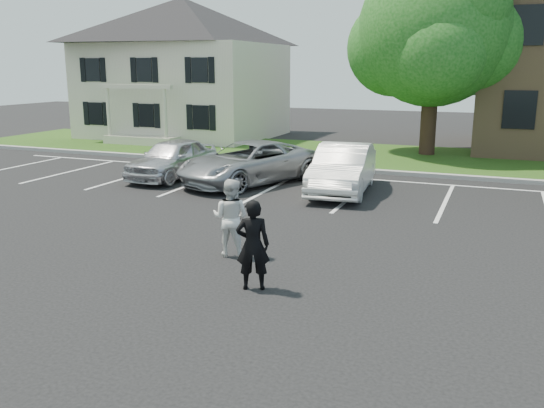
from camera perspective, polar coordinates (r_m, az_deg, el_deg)
The scene contains 11 objects.
ground_plane at distance 11.11m, azimuth -1.93°, elevation -7.40°, with size 90.00×90.00×0.00m, color black.
curb at distance 22.24m, azimuth 10.59°, elevation 3.17°, with size 40.00×0.30×0.15m, color gray.
grass_strip at distance 26.14m, azimuth 12.33°, elevation 4.51°, with size 44.00×8.00×0.08m, color #1D3F11.
stall_lines at distance 19.07m, azimuth 12.88°, elevation 1.15°, with size 34.00×5.36×0.01m.
house at distance 34.12m, azimuth -8.71°, elevation 13.07°, with size 10.30×9.22×7.60m.
tree at distance 27.13m, azimuth 15.97°, elevation 15.89°, with size 7.80×7.20×8.80m.
man_black_suit at distance 10.36m, azimuth -1.91°, elevation -4.07°, with size 0.61×0.40×1.67m, color black.
man_white_shirt at distance 12.23m, azimuth -4.13°, elevation -1.35°, with size 0.81×0.63×1.67m, color silver.
car_silver_west at distance 21.17m, azimuth -9.84°, elevation 4.45°, with size 1.70×4.22×1.44m, color silver.
car_silver_minivan at distance 19.89m, azimuth -2.35°, elevation 4.10°, with size 2.42×5.25×1.46m, color #95979C.
car_white_sedan at distance 18.61m, azimuth 7.02°, elevation 3.48°, with size 1.62×4.66×1.53m, color silver.
Camera 1 is at (4.19, -9.50, 3.95)m, focal length 38.00 mm.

